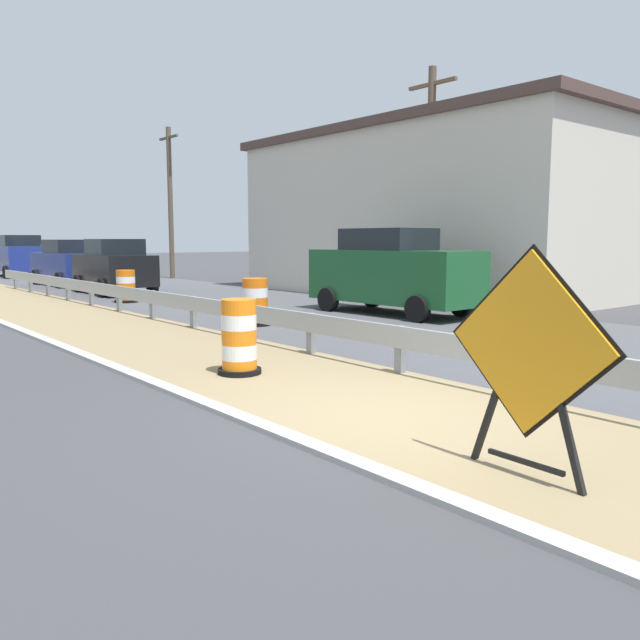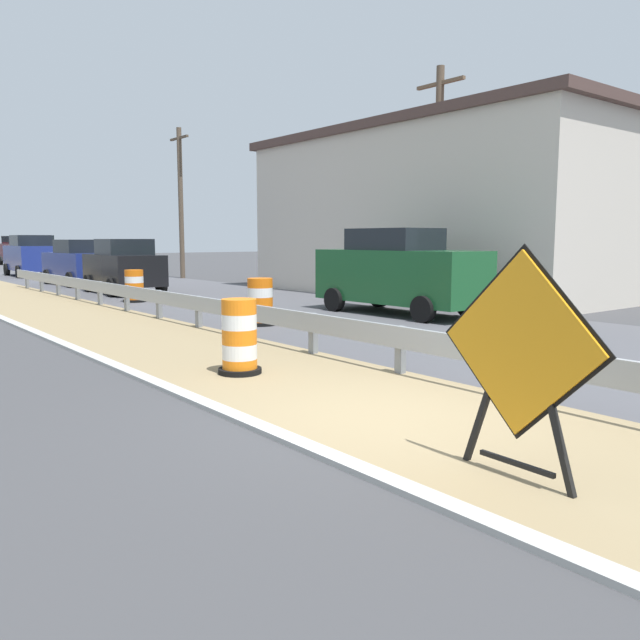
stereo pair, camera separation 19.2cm
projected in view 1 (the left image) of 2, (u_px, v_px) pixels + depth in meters
name	position (u px, v px, depth m)	size (l,w,h in m)	color
ground_plane	(385.00, 417.00, 7.07)	(160.00, 160.00, 0.00)	#3D3D3F
median_dirt_strip	(410.00, 410.00, 7.32)	(3.21, 120.00, 0.01)	#8E7A56
far_lane_asphalt	(629.00, 355.00, 10.77)	(7.71, 120.00, 0.00)	#4C4C51
curb_near_edge	(292.00, 440.00, 6.24)	(0.20, 120.00, 0.11)	#ADADA8
guardrail_median	(349.00, 331.00, 10.07)	(0.18, 41.78, 0.71)	#999EA3
warning_sign_diamond	(529.00, 352.00, 5.17)	(0.10, 1.60, 1.93)	black
traffic_barrel_nearest	(239.00, 340.00, 9.26)	(0.64, 0.64, 1.10)	orange
traffic_barrel_close	(255.00, 304.00, 14.51)	(0.72, 0.72, 1.08)	orange
traffic_barrel_mid	(126.00, 288.00, 19.76)	(0.71, 0.71, 1.01)	orange
car_lead_near_lane	(68.00, 263.00, 26.97)	(2.08, 4.38, 1.94)	navy
car_trailing_near_lane	(25.00, 252.00, 41.57)	(2.09, 4.61, 2.20)	#195128
car_lead_far_lane	(18.00, 256.00, 33.33)	(2.18, 4.48, 2.16)	navy
car_mid_far_lane	(392.00, 271.00, 16.67)	(2.07, 4.82, 2.23)	#195128
car_distant_a	(4.00, 251.00, 47.36)	(2.26, 4.30, 2.18)	#4C5156
car_distant_b	(114.00, 266.00, 22.88)	(2.10, 4.07, 1.96)	black
roadside_shop_near	(441.00, 213.00, 23.17)	(8.31, 13.89, 5.77)	beige
utility_pole_near	(430.00, 182.00, 19.43)	(0.24, 1.80, 7.08)	brown
utility_pole_mid	(170.00, 201.00, 31.47)	(0.24, 1.80, 7.39)	brown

